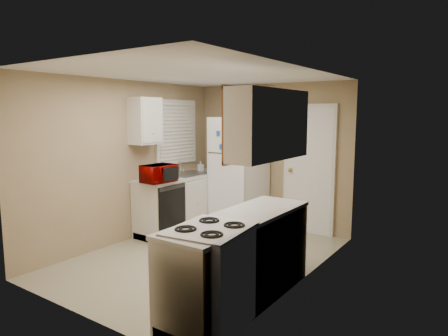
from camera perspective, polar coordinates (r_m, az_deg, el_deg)
The scene contains 19 objects.
floor at distance 5.50m, azimuth -3.04°, elevation -12.56°, with size 3.80×3.80×0.00m, color beige.
ceiling at distance 5.18m, azimuth -3.24°, elevation 13.21°, with size 3.80×3.80×0.00m, color white.
wall_left at distance 6.16m, azimuth -13.49°, elevation 0.95°, with size 3.80×3.80×0.00m, color tan.
wall_right at distance 4.49m, azimuth 11.13°, elevation -1.45°, with size 3.80×3.80×0.00m, color tan.
wall_back at distance 6.79m, azimuth 6.74°, elevation 1.73°, with size 2.80×2.80×0.00m, color tan.
wall_front at distance 3.90m, azimuth -20.53°, elevation -3.19°, with size 2.80×2.80×0.00m, color tan.
left_counter at distance 6.71m, azimuth -5.81°, elevation -4.83°, with size 0.60×1.80×0.90m, color silver.
dishwasher at distance 6.07m, azimuth -7.41°, elevation -5.80°, with size 0.03×0.58×0.72m, color black.
sink at distance 6.74m, azimuth -5.03°, elevation -1.20°, with size 0.54×0.74×0.16m, color gray.
microwave at distance 5.94m, azimuth -9.33°, elevation -0.64°, with size 0.27×0.48×0.32m, color #840100.
soap_bottle at distance 7.04m, azimuth -3.35°, elevation 0.34°, with size 0.08×0.08×0.18m, color silver.
window_blinds at distance 6.84m, azimuth -6.79°, elevation 5.13°, with size 0.10×0.98×1.08m, color silver.
upper_cabinet_left at distance 6.16m, azimuth -11.19°, elevation 6.61°, with size 0.30×0.45×0.70m, color silver.
refrigerator at distance 6.71m, azimuth 2.12°, elevation -0.66°, with size 0.76×0.74×1.85m, color white.
cabinet_over_fridge at distance 6.82m, azimuth 3.25°, elevation 8.53°, with size 0.70×0.30×0.40m, color silver.
interior_door at distance 6.48m, azimuth 12.02°, elevation -0.28°, with size 0.86×0.06×2.08m, color white.
right_counter at distance 4.13m, azimuth 2.34°, elevation -12.90°, with size 0.60×2.00×0.90m, color silver.
stove at distance 3.70m, azimuth -1.92°, elevation -15.28°, with size 0.61×0.76×0.92m, color white.
upper_cabinet_right at distance 4.05m, azimuth 6.54°, elevation 6.19°, with size 0.30×1.20×0.70m, color silver.
Camera 1 is at (3.16, -4.07, 1.91)m, focal length 32.00 mm.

